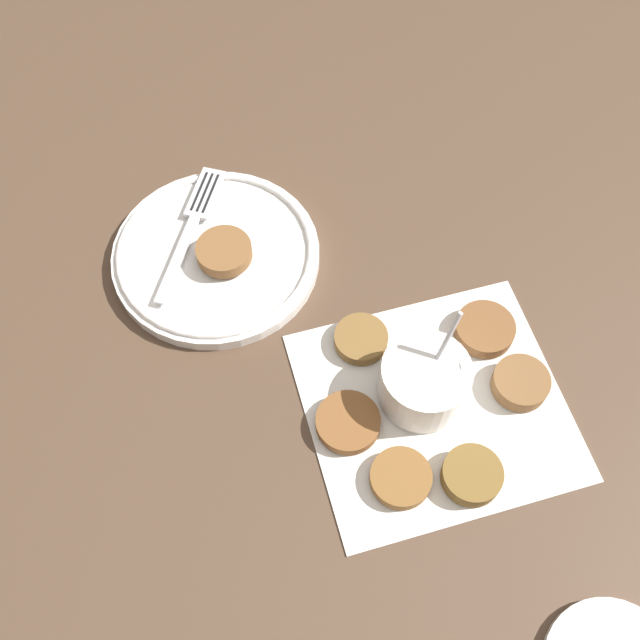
{
  "coord_description": "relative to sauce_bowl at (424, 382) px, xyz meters",
  "views": [
    {
      "loc": [
        -0.16,
        -0.3,
        0.73
      ],
      "look_at": [
        -0.12,
        0.1,
        0.02
      ],
      "focal_mm": 42.0,
      "sensor_mm": 36.0,
      "label": 1
    }
  ],
  "objects": [
    {
      "name": "fritter_3",
      "position": [
        0.08,
        0.06,
        -0.02
      ],
      "size": [
        0.07,
        0.07,
        0.02
      ],
      "color": "brown",
      "rests_on": "napkin"
    },
    {
      "name": "napkin",
      "position": [
        0.01,
        -0.01,
        -0.03
      ],
      "size": [
        0.31,
        0.29,
        0.0
      ],
      "color": "silver",
      "rests_on": "ground_plane"
    },
    {
      "name": "fritter_1",
      "position": [
        0.03,
        -0.1,
        -0.02
      ],
      "size": [
        0.06,
        0.06,
        0.02
      ],
      "color": "brown",
      "rests_on": "napkin"
    },
    {
      "name": "fritter_4",
      "position": [
        -0.06,
        0.07,
        -0.02
      ],
      "size": [
        0.06,
        0.06,
        0.01
      ],
      "color": "brown",
      "rests_on": "napkin"
    },
    {
      "name": "fritter_5",
      "position": [
        -0.08,
        -0.03,
        -0.02
      ],
      "size": [
        0.07,
        0.07,
        0.01
      ],
      "color": "brown",
      "rests_on": "napkin"
    },
    {
      "name": "fritter_0",
      "position": [
        0.1,
        -0.0,
        -0.02
      ],
      "size": [
        0.06,
        0.06,
        0.02
      ],
      "color": "brown",
      "rests_on": "napkin"
    },
    {
      "name": "serving_plate",
      "position": [
        -0.21,
        0.19,
        -0.02
      ],
      "size": [
        0.24,
        0.24,
        0.02
      ],
      "color": "white",
      "rests_on": "ground_plane"
    },
    {
      "name": "fork",
      "position": [
        -0.23,
        0.24,
        -0.01
      ],
      "size": [
        0.08,
        0.19,
        0.0
      ],
      "color": "silver",
      "rests_on": "serving_plate"
    },
    {
      "name": "fritter_2",
      "position": [
        -0.04,
        -0.09,
        -0.02
      ],
      "size": [
        0.06,
        0.06,
        0.01
      ],
      "color": "brown",
      "rests_on": "napkin"
    },
    {
      "name": "sauce_bowl",
      "position": [
        0.0,
        0.0,
        0.0
      ],
      "size": [
        0.1,
        0.09,
        0.11
      ],
      "color": "white",
      "rests_on": "napkin"
    },
    {
      "name": "fritter_on_plate",
      "position": [
        -0.2,
        0.18,
        -0.0
      ],
      "size": [
        0.06,
        0.06,
        0.02
      ],
      "color": "brown",
      "rests_on": "serving_plate"
    },
    {
      "name": "ground_plane",
      "position": [
        0.02,
        -0.01,
        -0.03
      ],
      "size": [
        4.0,
        4.0,
        0.0
      ],
      "primitive_type": "plane",
      "color": "#4C3828"
    }
  ]
}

